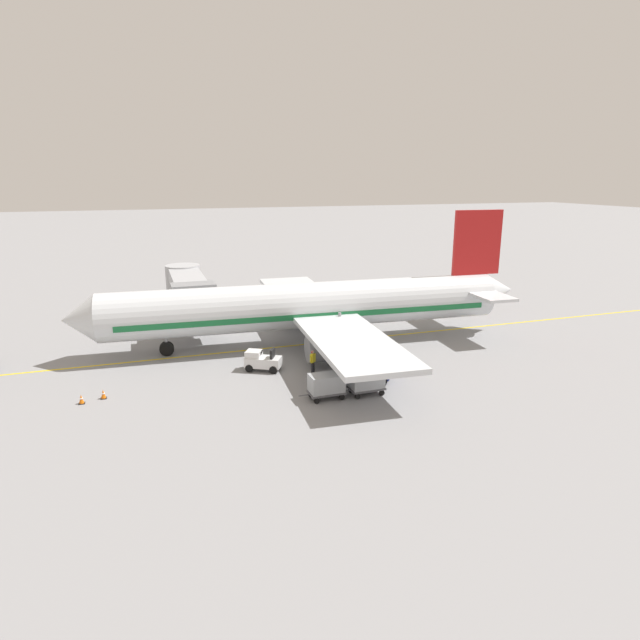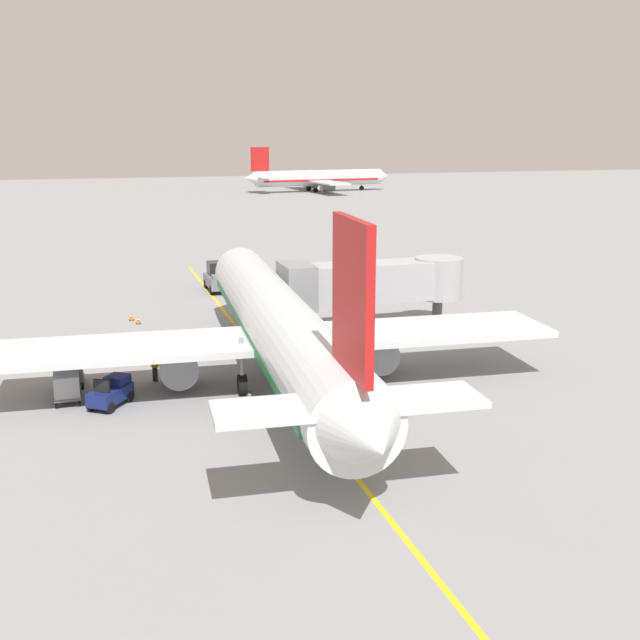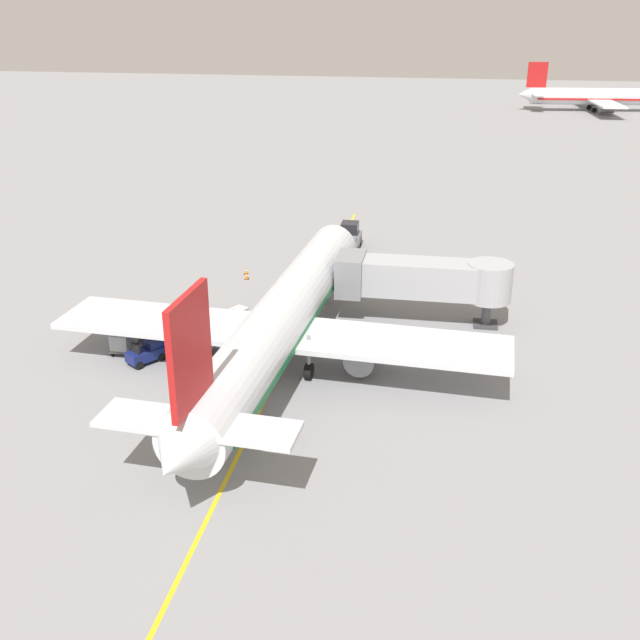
{
  "view_description": "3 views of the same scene",
  "coord_description": "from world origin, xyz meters",
  "px_view_note": "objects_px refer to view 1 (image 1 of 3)",
  "views": [
    {
      "loc": [
        -40.21,
        14.29,
        13.35
      ],
      "look_at": [
        -1.09,
        1.03,
        2.27
      ],
      "focal_mm": 30.08,
      "sensor_mm": 36.0,
      "label": 1
    },
    {
      "loc": [
        -9.61,
        -37.98,
        13.5
      ],
      "look_at": [
        2.15,
        0.85,
        3.49
      ],
      "focal_mm": 43.09,
      "sensor_mm": 36.0,
      "label": 2
    },
    {
      "loc": [
        10.16,
        -42.85,
        22.75
      ],
      "look_at": [
        2.68,
        0.92,
        3.63
      ],
      "focal_mm": 42.14,
      "sensor_mm": 36.0,
      "label": 3
    }
  ],
  "objects_px": {
    "jet_bridge": "(188,289)",
    "baggage_tug_trailing": "(371,370)",
    "parked_airliner": "(311,306)",
    "safety_cone_nose_right": "(81,399)",
    "baggage_cart_front": "(326,384)",
    "baggage_tug_lead": "(262,361)",
    "baggage_cart_second_in_train": "(366,380)",
    "ground_crew_wing_walker": "(313,361)",
    "safety_cone_nose_left": "(103,394)"
  },
  "relations": [
    {
      "from": "jet_bridge",
      "to": "baggage_tug_trailing",
      "type": "bearing_deg",
      "value": -150.22
    },
    {
      "from": "parked_airliner",
      "to": "safety_cone_nose_left",
      "type": "distance_m",
      "value": 17.27
    },
    {
      "from": "baggage_cart_front",
      "to": "safety_cone_nose_right",
      "type": "height_order",
      "value": "baggage_cart_front"
    },
    {
      "from": "safety_cone_nose_left",
      "to": "baggage_tug_trailing",
      "type": "bearing_deg",
      "value": -98.2
    },
    {
      "from": "baggage_tug_trailing",
      "to": "baggage_cart_front",
      "type": "distance_m",
      "value": 4.36
    },
    {
      "from": "parked_airliner",
      "to": "baggage_tug_trailing",
      "type": "relative_size",
      "value": 13.67
    },
    {
      "from": "baggage_cart_second_in_train",
      "to": "safety_cone_nose_right",
      "type": "relative_size",
      "value": 4.94
    },
    {
      "from": "parked_airliner",
      "to": "ground_crew_wing_walker",
      "type": "height_order",
      "value": "parked_airliner"
    },
    {
      "from": "baggage_cart_second_in_train",
      "to": "ground_crew_wing_walker",
      "type": "bearing_deg",
      "value": 24.24
    },
    {
      "from": "ground_crew_wing_walker",
      "to": "baggage_cart_second_in_train",
      "type": "bearing_deg",
      "value": -155.76
    },
    {
      "from": "baggage_tug_trailing",
      "to": "baggage_cart_front",
      "type": "bearing_deg",
      "value": 117.03
    },
    {
      "from": "parked_airliner",
      "to": "jet_bridge",
      "type": "distance_m",
      "value": 12.56
    },
    {
      "from": "ground_crew_wing_walker",
      "to": "safety_cone_nose_left",
      "type": "height_order",
      "value": "ground_crew_wing_walker"
    },
    {
      "from": "baggage_tug_lead",
      "to": "jet_bridge",
      "type": "bearing_deg",
      "value": 15.2
    },
    {
      "from": "baggage_tug_lead",
      "to": "baggage_cart_second_in_train",
      "type": "xyz_separation_m",
      "value": [
        -6.38,
        -5.28,
        0.24
      ]
    },
    {
      "from": "baggage_tug_lead",
      "to": "ground_crew_wing_walker",
      "type": "height_order",
      "value": "ground_crew_wing_walker"
    },
    {
      "from": "jet_bridge",
      "to": "baggage_tug_lead",
      "type": "bearing_deg",
      "value": -164.8
    },
    {
      "from": "parked_airliner",
      "to": "jet_bridge",
      "type": "xyz_separation_m",
      "value": [
        8.84,
        8.92,
        0.27
      ]
    },
    {
      "from": "parked_airliner",
      "to": "baggage_tug_trailing",
      "type": "bearing_deg",
      "value": -171.74
    },
    {
      "from": "parked_airliner",
      "to": "baggage_cart_second_in_train",
      "type": "height_order",
      "value": "parked_airliner"
    },
    {
      "from": "safety_cone_nose_right",
      "to": "baggage_cart_front",
      "type": "bearing_deg",
      "value": -105.63
    },
    {
      "from": "jet_bridge",
      "to": "baggage_cart_second_in_train",
      "type": "height_order",
      "value": "jet_bridge"
    },
    {
      "from": "baggage_cart_front",
      "to": "parked_airliner",
      "type": "bearing_deg",
      "value": -13.07
    },
    {
      "from": "baggage_tug_trailing",
      "to": "safety_cone_nose_left",
      "type": "relative_size",
      "value": 4.63
    },
    {
      "from": "baggage_tug_trailing",
      "to": "baggage_cart_second_in_train",
      "type": "relative_size",
      "value": 0.94
    },
    {
      "from": "jet_bridge",
      "to": "safety_cone_nose_right",
      "type": "xyz_separation_m",
      "value": [
        -15.85,
        7.99,
        -3.16
      ]
    },
    {
      "from": "safety_cone_nose_right",
      "to": "baggage_cart_second_in_train",
      "type": "bearing_deg",
      "value": -103.82
    },
    {
      "from": "baggage_cart_front",
      "to": "ground_crew_wing_walker",
      "type": "bearing_deg",
      "value": -7.19
    },
    {
      "from": "baggage_tug_lead",
      "to": "safety_cone_nose_right",
      "type": "bearing_deg",
      "value": 100.67
    },
    {
      "from": "jet_bridge",
      "to": "safety_cone_nose_right",
      "type": "relative_size",
      "value": 22.03
    },
    {
      "from": "baggage_tug_trailing",
      "to": "baggage_cart_front",
      "type": "height_order",
      "value": "baggage_tug_trailing"
    },
    {
      "from": "baggage_tug_lead",
      "to": "baggage_tug_trailing",
      "type": "xyz_separation_m",
      "value": [
        -4.25,
        -6.53,
        0.0
      ]
    },
    {
      "from": "jet_bridge",
      "to": "baggage_cart_second_in_train",
      "type": "xyz_separation_m",
      "value": [
        -20.03,
        -8.99,
        -2.5
      ]
    },
    {
      "from": "parked_airliner",
      "to": "safety_cone_nose_left",
      "type": "relative_size",
      "value": 63.29
    },
    {
      "from": "safety_cone_nose_right",
      "to": "parked_airliner",
      "type": "bearing_deg",
      "value": -67.47
    },
    {
      "from": "baggage_tug_lead",
      "to": "ground_crew_wing_walker",
      "type": "bearing_deg",
      "value": -119.21
    },
    {
      "from": "baggage_tug_lead",
      "to": "baggage_cart_second_in_train",
      "type": "distance_m",
      "value": 8.28
    },
    {
      "from": "ground_crew_wing_walker",
      "to": "safety_cone_nose_left",
      "type": "distance_m",
      "value": 13.71
    },
    {
      "from": "baggage_cart_second_in_train",
      "to": "baggage_tug_lead",
      "type": "bearing_deg",
      "value": 39.59
    },
    {
      "from": "parked_airliner",
      "to": "safety_cone_nose_right",
      "type": "distance_m",
      "value": 18.54
    },
    {
      "from": "jet_bridge",
      "to": "baggage_tug_lead",
      "type": "xyz_separation_m",
      "value": [
        -13.65,
        -3.71,
        -2.74
      ]
    },
    {
      "from": "baggage_cart_second_in_train",
      "to": "safety_cone_nose_left",
      "type": "distance_m",
      "value": 16.42
    },
    {
      "from": "baggage_tug_trailing",
      "to": "baggage_cart_front",
      "type": "xyz_separation_m",
      "value": [
        -1.98,
        3.88,
        0.24
      ]
    },
    {
      "from": "baggage_tug_lead",
      "to": "ground_crew_wing_walker",
      "type": "relative_size",
      "value": 1.64
    },
    {
      "from": "baggage_cart_front",
      "to": "safety_cone_nose_right",
      "type": "bearing_deg",
      "value": 74.37
    },
    {
      "from": "baggage_tug_lead",
      "to": "safety_cone_nose_right",
      "type": "distance_m",
      "value": 11.92
    },
    {
      "from": "jet_bridge",
      "to": "baggage_cart_front",
      "type": "bearing_deg",
      "value": -162.25
    },
    {
      "from": "safety_cone_nose_left",
      "to": "baggage_cart_second_in_train",
      "type": "bearing_deg",
      "value": -106.23
    },
    {
      "from": "baggage_cart_front",
      "to": "baggage_cart_second_in_train",
      "type": "bearing_deg",
      "value": -93.47
    },
    {
      "from": "baggage_cart_front",
      "to": "safety_cone_nose_left",
      "type": "relative_size",
      "value": 4.94
    }
  ]
}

